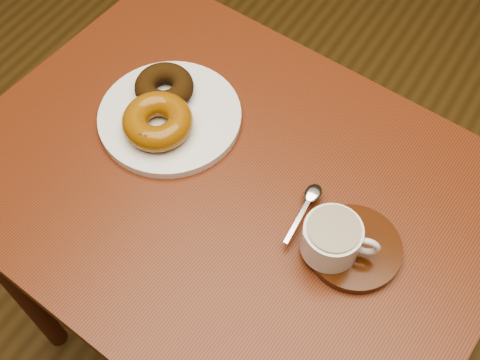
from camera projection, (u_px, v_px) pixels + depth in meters
The scene contains 8 objects.
ground at pixel (330, 265), 1.63m from camera, with size 6.00×6.00×0.00m, color #533C1A.
cafe_table at pixel (230, 220), 0.99m from camera, with size 0.84×0.66×0.75m.
donut_plate at pixel (170, 117), 0.95m from camera, with size 0.23×0.23×0.01m, color white.
donut_cinnamon at pixel (164, 87), 0.95m from camera, with size 0.09×0.09×0.03m, color black.
donut_caramel at pixel (157, 121), 0.91m from camera, with size 0.14×0.14×0.04m.
saucer at pixel (354, 248), 0.82m from camera, with size 0.13×0.13×0.01m, color #381807.
coffee_cup at pixel (333, 238), 0.79m from camera, with size 0.10×0.08×0.06m.
teaspoon at pixel (310, 198), 0.86m from camera, with size 0.02×0.11×0.01m.
Camera 1 is at (0.16, -0.71, 1.50)m, focal length 45.00 mm.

